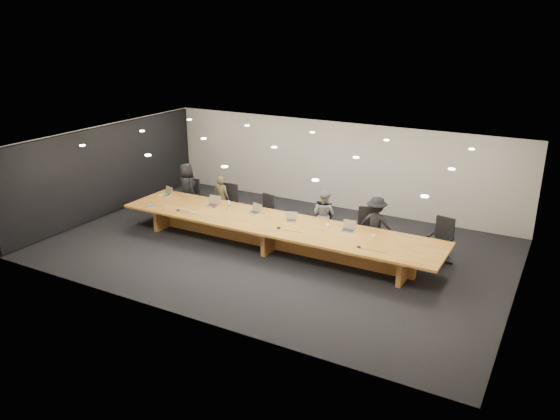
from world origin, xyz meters
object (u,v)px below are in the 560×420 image
at_px(person_d, 376,224).
at_px(laptop_c, 254,209).
at_px(paper_cup_near, 328,226).
at_px(chair_mid_right, 320,222).
at_px(person_b, 221,198).
at_px(paper_cup_far, 373,237).
at_px(av_box, 151,206).
at_px(chair_left, 227,203).
at_px(chair_far_right, 440,240).
at_px(chair_right, 366,229).
at_px(amber_mug, 214,206).
at_px(conference_table, 275,230).
at_px(laptop_a, 166,191).
at_px(water_bottle, 229,205).
at_px(person_c, 324,215).
at_px(mic_left, 178,210).
at_px(laptop_d, 291,217).
at_px(chair_far_left, 190,196).
at_px(mic_center, 279,227).
at_px(laptop_b, 212,201).
at_px(mic_right, 359,246).
at_px(chair_mid_left, 264,211).
at_px(laptop_e, 348,226).

relative_size(person_d, laptop_c, 4.51).
bearing_deg(person_d, paper_cup_near, 38.17).
height_order(chair_mid_right, person_b, person_b).
xyz_separation_m(paper_cup_far, av_box, (-6.42, -0.76, -0.03)).
distance_m(chair_left, chair_far_right, 6.38).
relative_size(chair_right, amber_mug, 12.10).
height_order(conference_table, paper_cup_far, paper_cup_far).
xyz_separation_m(conference_table, laptop_a, (-4.06, 0.43, 0.36)).
bearing_deg(water_bottle, person_b, 134.13).
bearing_deg(person_c, laptop_c, 40.00).
bearing_deg(mic_left, laptop_d, 13.49).
distance_m(chair_far_left, mic_center, 4.33).
height_order(laptop_b, av_box, laptop_b).
bearing_deg(person_d, person_b, -3.16).
distance_m(water_bottle, mic_right, 4.26).
bearing_deg(laptop_c, chair_mid_left, 117.03).
relative_size(laptop_d, mic_center, 2.34).
distance_m(laptop_a, laptop_e, 6.00).
bearing_deg(chair_left, chair_far_right, -3.23).
bearing_deg(chair_mid_right, laptop_d, -113.44).
distance_m(chair_far_right, mic_left, 7.12).
height_order(paper_cup_near, mic_center, paper_cup_near).
relative_size(chair_right, laptop_d, 3.82).
distance_m(person_d, amber_mug, 4.60).
xyz_separation_m(chair_far_left, laptop_c, (2.89, -0.84, 0.33)).
bearing_deg(laptop_c, paper_cup_far, 11.78).
xyz_separation_m(person_b, person_c, (3.40, 0.05, 0.02)).
bearing_deg(paper_cup_far, chair_far_left, 170.99).
xyz_separation_m(chair_right, amber_mug, (-4.24, -0.96, 0.23)).
bearing_deg(mic_right, chair_mid_right, 136.81).
bearing_deg(chair_left, mic_left, -111.44).
height_order(chair_mid_left, mic_center, chair_mid_left).
distance_m(laptop_c, paper_cup_near, 2.25).
bearing_deg(person_d, chair_far_left, -3.05).
relative_size(person_b, laptop_a, 4.13).
relative_size(amber_mug, mic_center, 0.74).
distance_m(conference_table, chair_right, 2.43).
relative_size(person_c, mic_center, 11.12).
xyz_separation_m(chair_far_right, paper_cup_far, (-1.38, -1.13, 0.22)).
xyz_separation_m(chair_mid_right, laptop_c, (-1.64, -0.83, 0.36)).
height_order(conference_table, person_c, person_c).
relative_size(chair_far_left, laptop_c, 3.33).
bearing_deg(av_box, paper_cup_near, -7.53).
bearing_deg(water_bottle, chair_mid_left, 57.24).
distance_m(chair_mid_left, av_box, 3.24).
height_order(amber_mug, mic_right, amber_mug).
xyz_separation_m(chair_mid_left, amber_mug, (-1.06, -0.99, 0.29)).
height_order(laptop_d, mic_left, laptop_d).
bearing_deg(av_box, paper_cup_far, -10.63).
bearing_deg(laptop_c, chair_mid_right, 41.57).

